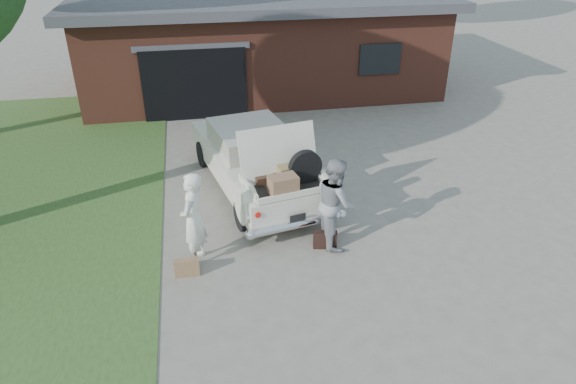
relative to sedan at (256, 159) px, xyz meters
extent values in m
plane|color=gray|center=(0.30, -2.94, -0.74)|extent=(90.00, 90.00, 0.00)
cube|color=#2D4C1E|center=(-5.20, 0.06, -0.73)|extent=(6.00, 16.00, 0.02)
cube|color=brown|center=(1.30, 8.56, 0.76)|extent=(12.00, 7.00, 3.00)
cube|color=black|center=(-1.20, 5.11, 0.36)|extent=(3.20, 0.30, 2.20)
cube|color=#4C4C51|center=(-1.20, 5.04, 1.51)|extent=(3.50, 0.12, 0.18)
cube|color=black|center=(4.80, 5.04, 0.86)|extent=(1.40, 0.08, 1.00)
cube|color=silver|center=(-0.01, 0.05, -0.13)|extent=(2.78, 5.16, 0.64)
cube|color=#ADA598|center=(-0.07, 0.34, 0.43)|extent=(1.96, 2.23, 0.51)
cube|color=black|center=(-0.25, 1.25, 0.41)|extent=(1.50, 0.37, 0.43)
cube|color=black|center=(0.11, -0.58, 0.41)|extent=(1.50, 0.37, 0.43)
cylinder|color=black|center=(-0.53, -1.75, -0.42)|extent=(0.34, 0.68, 0.65)
cylinder|color=black|center=(1.16, -1.41, -0.42)|extent=(0.34, 0.68, 0.65)
cylinder|color=black|center=(-1.18, 1.51, -0.42)|extent=(0.34, 0.68, 0.65)
cylinder|color=black|center=(0.51, 1.85, -0.42)|extent=(0.34, 0.68, 0.65)
cylinder|color=silver|center=(0.48, -2.40, -0.35)|extent=(2.00, 0.56, 0.18)
cylinder|color=#A5140F|center=(-0.32, -2.49, 0.02)|extent=(0.13, 0.12, 0.12)
cylinder|color=#A5140F|center=(1.25, -2.17, 0.02)|extent=(0.13, 0.12, 0.12)
cube|color=black|center=(0.48, -2.42, -0.20)|extent=(0.33, 0.08, 0.17)
cube|color=black|center=(0.35, -1.77, 0.21)|extent=(1.70, 1.35, 0.04)
cube|color=silver|center=(-0.42, -1.93, 0.31)|extent=(0.27, 1.07, 0.18)
cube|color=silver|center=(1.12, -1.62, 0.31)|extent=(0.27, 1.07, 0.18)
cube|color=silver|center=(0.46, -2.30, 0.27)|extent=(1.55, 0.36, 0.12)
cube|color=silver|center=(0.28, -1.41, 0.76)|extent=(1.69, 0.69, 1.08)
cube|color=#472C1E|center=(0.00, -1.58, 0.31)|extent=(0.58, 0.43, 0.17)
cube|color=#906649|center=(0.24, -2.15, 0.42)|extent=(0.61, 0.46, 0.38)
cube|color=black|center=(0.39, -1.49, 0.32)|extent=(0.63, 0.48, 0.18)
cube|color=olive|center=(0.46, -1.64, 0.48)|extent=(0.51, 0.39, 0.16)
cylinder|color=black|center=(0.77, -1.74, 0.57)|extent=(0.70, 0.29, 0.69)
imported|color=white|center=(-1.52, -2.68, 0.17)|extent=(0.65, 0.78, 1.82)
imported|color=gray|center=(1.18, -2.59, 0.17)|extent=(0.70, 0.89, 1.82)
cube|color=#926D4A|center=(-1.71, -3.11, -0.57)|extent=(0.45, 0.15, 0.34)
cube|color=black|center=(0.96, -2.74, -0.56)|extent=(0.48, 0.24, 0.36)
camera|label=1|loc=(-1.36, -10.78, 5.06)|focal=32.00mm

